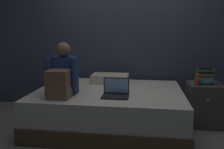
{
  "coord_description": "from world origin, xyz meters",
  "views": [
    {
      "loc": [
        0.27,
        -2.8,
        1.31
      ],
      "look_at": [
        -0.14,
        0.1,
        0.77
      ],
      "focal_mm": 37.77,
      "sensor_mm": 36.0,
      "label": 1
    }
  ],
  "objects_px": {
    "pillow": "(110,78)",
    "book_stack": "(205,75)",
    "mug": "(197,82)",
    "nightstand": "(203,104)",
    "laptop": "(116,92)",
    "bed": "(110,108)",
    "person_sitting": "(63,76)"
  },
  "relations": [
    {
      "from": "person_sitting",
      "to": "book_stack",
      "type": "distance_m",
      "value": 1.91
    },
    {
      "from": "nightstand",
      "to": "mug",
      "type": "height_order",
      "value": "mug"
    },
    {
      "from": "nightstand",
      "to": "laptop",
      "type": "height_order",
      "value": "laptop"
    },
    {
      "from": "laptop",
      "to": "book_stack",
      "type": "xyz_separation_m",
      "value": [
        1.16,
        0.54,
        0.14
      ]
    },
    {
      "from": "book_stack",
      "to": "laptop",
      "type": "bearing_deg",
      "value": -155.26
    },
    {
      "from": "bed",
      "to": "person_sitting",
      "type": "height_order",
      "value": "person_sitting"
    },
    {
      "from": "book_stack",
      "to": "mug",
      "type": "relative_size",
      "value": 2.61
    },
    {
      "from": "bed",
      "to": "book_stack",
      "type": "relative_size",
      "value": 8.51
    },
    {
      "from": "bed",
      "to": "book_stack",
      "type": "bearing_deg",
      "value": 9.41
    },
    {
      "from": "pillow",
      "to": "mug",
      "type": "xyz_separation_m",
      "value": [
        1.23,
        -0.35,
        0.06
      ]
    },
    {
      "from": "mug",
      "to": "pillow",
      "type": "bearing_deg",
      "value": 164.3
    },
    {
      "from": "nightstand",
      "to": "pillow",
      "type": "height_order",
      "value": "pillow"
    },
    {
      "from": "bed",
      "to": "book_stack",
      "type": "distance_m",
      "value": 1.38
    },
    {
      "from": "nightstand",
      "to": "laptop",
      "type": "relative_size",
      "value": 1.87
    },
    {
      "from": "bed",
      "to": "book_stack",
      "type": "xyz_separation_m",
      "value": [
        1.29,
        0.21,
        0.46
      ]
    },
    {
      "from": "bed",
      "to": "pillow",
      "type": "bearing_deg",
      "value": 97.43
    },
    {
      "from": "person_sitting",
      "to": "pillow",
      "type": "distance_m",
      "value": 0.96
    },
    {
      "from": "laptop",
      "to": "nightstand",
      "type": "bearing_deg",
      "value": 24.98
    },
    {
      "from": "bed",
      "to": "laptop",
      "type": "xyz_separation_m",
      "value": [
        0.13,
        -0.32,
        0.32
      ]
    },
    {
      "from": "book_stack",
      "to": "mug",
      "type": "xyz_separation_m",
      "value": [
        -0.12,
        -0.11,
        -0.07
      ]
    },
    {
      "from": "person_sitting",
      "to": "mug",
      "type": "height_order",
      "value": "person_sitting"
    },
    {
      "from": "bed",
      "to": "mug",
      "type": "xyz_separation_m",
      "value": [
        1.17,
        0.1,
        0.38
      ]
    },
    {
      "from": "nightstand",
      "to": "laptop",
      "type": "bearing_deg",
      "value": -155.02
    },
    {
      "from": "book_stack",
      "to": "mug",
      "type": "height_order",
      "value": "book_stack"
    },
    {
      "from": "bed",
      "to": "person_sitting",
      "type": "xyz_separation_m",
      "value": [
        -0.53,
        -0.36,
        0.51
      ]
    },
    {
      "from": "nightstand",
      "to": "person_sitting",
      "type": "height_order",
      "value": "person_sitting"
    },
    {
      "from": "nightstand",
      "to": "pillow",
      "type": "bearing_deg",
      "value": 170.58
    },
    {
      "from": "book_stack",
      "to": "mug",
      "type": "bearing_deg",
      "value": -137.54
    },
    {
      "from": "person_sitting",
      "to": "book_stack",
      "type": "relative_size",
      "value": 2.79
    },
    {
      "from": "nightstand",
      "to": "book_stack",
      "type": "bearing_deg",
      "value": -134.95
    },
    {
      "from": "pillow",
      "to": "mug",
      "type": "relative_size",
      "value": 6.22
    },
    {
      "from": "pillow",
      "to": "book_stack",
      "type": "xyz_separation_m",
      "value": [
        1.35,
        -0.24,
        0.13
      ]
    }
  ]
}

